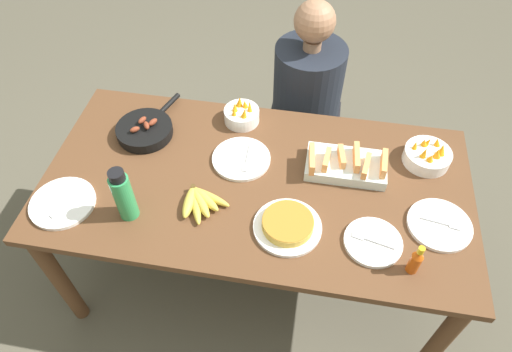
{
  "coord_description": "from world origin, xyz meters",
  "views": [
    {
      "loc": [
        0.21,
        -1.2,
        2.24
      ],
      "look_at": [
        0.0,
        0.0,
        0.79
      ],
      "focal_mm": 32.0,
      "sensor_mm": 36.0,
      "label": 1
    }
  ],
  "objects_px": {
    "frittata_plate_center": "(288,225)",
    "person_figure": "(304,119)",
    "empty_plate_mid_edge": "(373,242)",
    "empty_plate_far_left": "(241,159)",
    "hot_sauce_bottle": "(416,261)",
    "skillet": "(145,130)",
    "fruit_bowl_mango": "(427,156)",
    "banana_bunch": "(199,201)",
    "empty_plate_far_right": "(63,203)",
    "water_bottle": "(124,195)",
    "fruit_bowl_citrus": "(242,114)",
    "empty_plate_near_front": "(439,225)",
    "melon_tray": "(346,165)"
  },
  "relations": [
    {
      "from": "melon_tray",
      "to": "empty_plate_near_front",
      "type": "height_order",
      "value": "melon_tray"
    },
    {
      "from": "empty_plate_near_front",
      "to": "person_figure",
      "type": "height_order",
      "value": "person_figure"
    },
    {
      "from": "hot_sauce_bottle",
      "to": "fruit_bowl_mango",
      "type": "bearing_deg",
      "value": 81.26
    },
    {
      "from": "banana_bunch",
      "to": "fruit_bowl_citrus",
      "type": "bearing_deg",
      "value": 81.73
    },
    {
      "from": "banana_bunch",
      "to": "fruit_bowl_citrus",
      "type": "distance_m",
      "value": 0.51
    },
    {
      "from": "melon_tray",
      "to": "empty_plate_far_right",
      "type": "height_order",
      "value": "melon_tray"
    },
    {
      "from": "fruit_bowl_mango",
      "to": "fruit_bowl_citrus",
      "type": "relative_size",
      "value": 1.22
    },
    {
      "from": "frittata_plate_center",
      "to": "empty_plate_mid_edge",
      "type": "relative_size",
      "value": 1.21
    },
    {
      "from": "skillet",
      "to": "person_figure",
      "type": "xyz_separation_m",
      "value": [
        0.7,
        0.53,
        -0.31
      ]
    },
    {
      "from": "frittata_plate_center",
      "to": "empty_plate_far_right",
      "type": "xyz_separation_m",
      "value": [
        -0.91,
        -0.04,
        -0.01
      ]
    },
    {
      "from": "banana_bunch",
      "to": "person_figure",
      "type": "relative_size",
      "value": 0.16
    },
    {
      "from": "melon_tray",
      "to": "hot_sauce_bottle",
      "type": "bearing_deg",
      "value": -59.54
    },
    {
      "from": "skillet",
      "to": "hot_sauce_bottle",
      "type": "bearing_deg",
      "value": -94.8
    },
    {
      "from": "skillet",
      "to": "fruit_bowl_citrus",
      "type": "xyz_separation_m",
      "value": [
        0.42,
        0.16,
        0.01
      ]
    },
    {
      "from": "empty_plate_near_front",
      "to": "person_figure",
      "type": "xyz_separation_m",
      "value": [
        -0.59,
        0.82,
        -0.29
      ]
    },
    {
      "from": "banana_bunch",
      "to": "skillet",
      "type": "distance_m",
      "value": 0.49
    },
    {
      "from": "empty_plate_far_right",
      "to": "empty_plate_mid_edge",
      "type": "height_order",
      "value": "same"
    },
    {
      "from": "skillet",
      "to": "water_bottle",
      "type": "bearing_deg",
      "value": -151.07
    },
    {
      "from": "fruit_bowl_mango",
      "to": "person_figure",
      "type": "distance_m",
      "value": 0.8
    },
    {
      "from": "hot_sauce_bottle",
      "to": "empty_plate_far_left",
      "type": "bearing_deg",
      "value": 149.32
    },
    {
      "from": "empty_plate_far_left",
      "to": "hot_sauce_bottle",
      "type": "relative_size",
      "value": 1.72
    },
    {
      "from": "melon_tray",
      "to": "water_bottle",
      "type": "xyz_separation_m",
      "value": [
        -0.83,
        -0.38,
        0.08
      ]
    },
    {
      "from": "banana_bunch",
      "to": "empty_plate_near_front",
      "type": "relative_size",
      "value": 0.79
    },
    {
      "from": "empty_plate_far_right",
      "to": "fruit_bowl_citrus",
      "type": "bearing_deg",
      "value": 44.45
    },
    {
      "from": "empty_plate_near_front",
      "to": "empty_plate_far_right",
      "type": "bearing_deg",
      "value": -174.23
    },
    {
      "from": "empty_plate_far_right",
      "to": "fruit_bowl_mango",
      "type": "bearing_deg",
      "value": 18.56
    },
    {
      "from": "water_bottle",
      "to": "banana_bunch",
      "type": "bearing_deg",
      "value": 20.08
    },
    {
      "from": "frittata_plate_center",
      "to": "empty_plate_far_right",
      "type": "relative_size",
      "value": 1.02
    },
    {
      "from": "melon_tray",
      "to": "water_bottle",
      "type": "relative_size",
      "value": 1.34
    },
    {
      "from": "empty_plate_mid_edge",
      "to": "water_bottle",
      "type": "bearing_deg",
      "value": -178.44
    },
    {
      "from": "fruit_bowl_mango",
      "to": "person_figure",
      "type": "bearing_deg",
      "value": 138.97
    },
    {
      "from": "melon_tray",
      "to": "skillet",
      "type": "relative_size",
      "value": 0.87
    },
    {
      "from": "empty_plate_far_left",
      "to": "person_figure",
      "type": "bearing_deg",
      "value": 69.14
    },
    {
      "from": "empty_plate_mid_edge",
      "to": "fruit_bowl_mango",
      "type": "height_order",
      "value": "fruit_bowl_mango"
    },
    {
      "from": "banana_bunch",
      "to": "fruit_bowl_mango",
      "type": "bearing_deg",
      "value": 23.26
    },
    {
      "from": "skillet",
      "to": "frittata_plate_center",
      "type": "relative_size",
      "value": 1.45
    },
    {
      "from": "frittata_plate_center",
      "to": "skillet",
      "type": "bearing_deg",
      "value": 150.31
    },
    {
      "from": "banana_bunch",
      "to": "skillet",
      "type": "relative_size",
      "value": 0.51
    },
    {
      "from": "banana_bunch",
      "to": "hot_sauce_bottle",
      "type": "distance_m",
      "value": 0.84
    },
    {
      "from": "skillet",
      "to": "fruit_bowl_citrus",
      "type": "distance_m",
      "value": 0.45
    },
    {
      "from": "melon_tray",
      "to": "fruit_bowl_mango",
      "type": "bearing_deg",
      "value": 17.88
    },
    {
      "from": "fruit_bowl_citrus",
      "to": "empty_plate_far_left",
      "type": "bearing_deg",
      "value": -79.45
    },
    {
      "from": "empty_plate_near_front",
      "to": "fruit_bowl_mango",
      "type": "relative_size",
      "value": 1.24
    },
    {
      "from": "banana_bunch",
      "to": "empty_plate_far_left",
      "type": "bearing_deg",
      "value": 65.39
    },
    {
      "from": "skillet",
      "to": "empty_plate_far_left",
      "type": "distance_m",
      "value": 0.47
    },
    {
      "from": "frittata_plate_center",
      "to": "empty_plate_mid_edge",
      "type": "distance_m",
      "value": 0.33
    },
    {
      "from": "empty_plate_far_left",
      "to": "person_figure",
      "type": "distance_m",
      "value": 0.72
    },
    {
      "from": "water_bottle",
      "to": "person_figure",
      "type": "relative_size",
      "value": 0.21
    },
    {
      "from": "empty_plate_far_right",
      "to": "empty_plate_near_front",
      "type": "bearing_deg",
      "value": 5.77
    },
    {
      "from": "frittata_plate_center",
      "to": "person_figure",
      "type": "bearing_deg",
      "value": 90.54
    }
  ]
}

